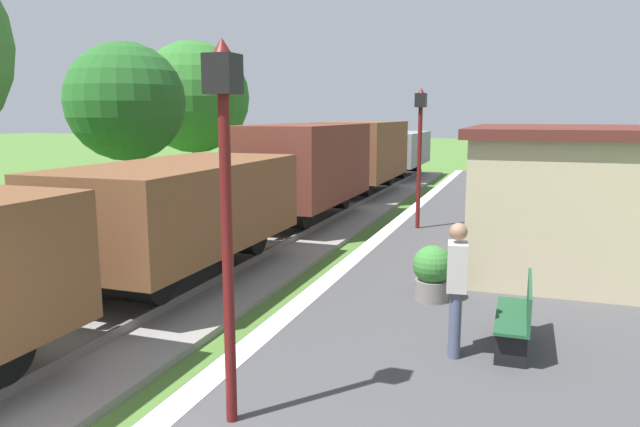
# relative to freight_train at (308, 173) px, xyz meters

# --- Properties ---
(freight_train) EXTENTS (2.50, 32.60, 2.72)m
(freight_train) POSITION_rel_freight_train_xyz_m (0.00, 0.00, 0.00)
(freight_train) COLOR brown
(freight_train) RESTS_ON rail_near
(station_hut) EXTENTS (3.50, 5.80, 2.78)m
(station_hut) POSITION_rel_freight_train_xyz_m (6.80, -3.58, 0.13)
(station_hut) COLOR tan
(station_hut) RESTS_ON platform_slab
(bench_near_hut) EXTENTS (0.42, 1.50, 0.91)m
(bench_near_hut) POSITION_rel_freight_train_xyz_m (6.15, -8.75, -0.80)
(bench_near_hut) COLOR #1E4C2D
(bench_near_hut) RESTS_ON platform_slab
(person_waiting) EXTENTS (0.28, 0.41, 1.71)m
(person_waiting) POSITION_rel_freight_train_xyz_m (5.39, -9.22, -0.34)
(person_waiting) COLOR #474C66
(person_waiting) RESTS_ON platform_slab
(potted_planter) EXTENTS (0.64, 0.64, 0.92)m
(potted_planter) POSITION_rel_freight_train_xyz_m (4.78, -7.06, -0.80)
(potted_planter) COLOR slate
(potted_planter) RESTS_ON platform_slab
(lamp_post_near) EXTENTS (0.28, 0.28, 3.70)m
(lamp_post_near) POSITION_rel_freight_train_xyz_m (3.48, -11.59, 1.28)
(lamp_post_near) COLOR #591414
(lamp_post_near) RESTS_ON platform_slab
(lamp_post_far) EXTENTS (0.28, 0.28, 3.70)m
(lamp_post_far) POSITION_rel_freight_train_xyz_m (3.48, -0.96, 1.28)
(lamp_post_far) COLOR #591414
(lamp_post_far) RESTS_ON platform_slab
(tree_trackside_far) EXTENTS (3.59, 3.59, 5.44)m
(tree_trackside_far) POSITION_rel_freight_train_xyz_m (-5.43, -1.30, 2.11)
(tree_trackside_far) COLOR #4C3823
(tree_trackside_far) RESTS_ON ground
(tree_field_left) EXTENTS (4.73, 4.73, 6.35)m
(tree_field_left) POSITION_rel_freight_train_xyz_m (-7.39, 5.87, 2.46)
(tree_field_left) COLOR #4C3823
(tree_field_left) RESTS_ON ground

